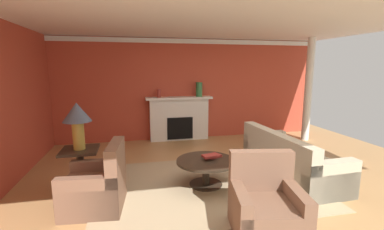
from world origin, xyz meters
TOP-DOWN VIEW (x-y plane):
  - ground_plane at (0.00, 0.00)m, footprint 9.18×9.18m
  - wall_fireplace at (0.00, 2.98)m, footprint 7.66×0.12m
  - ceiling_panel at (0.00, 0.30)m, footprint 7.66×6.45m
  - crown_moulding at (0.00, 2.90)m, footprint 7.66×0.08m
  - area_rug at (-0.35, -0.24)m, footprint 3.60×2.62m
  - fireplace at (-0.28, 2.77)m, footprint 1.80×0.35m
  - sofa at (1.24, -0.22)m, footprint 1.01×2.14m
  - armchair_near_window at (-2.06, -0.63)m, footprint 0.88×0.88m
  - armchair_facing_fireplace at (-0.00, -1.69)m, footprint 0.94×0.94m
  - coffee_table at (-0.35, -0.24)m, footprint 1.00×1.00m
  - side_table at (-2.37, 0.02)m, footprint 0.56×0.56m
  - table_lamp at (-2.37, 0.02)m, footprint 0.44×0.44m
  - vase_mantel_left at (-0.83, 2.72)m, footprint 0.11×0.11m
  - vase_mantel_right at (0.27, 2.72)m, footprint 0.18×0.18m
  - book_red_cover at (-0.18, -0.11)m, footprint 0.29×0.27m
  - book_art_folio at (-0.29, -0.22)m, footprint 0.25×0.20m
  - column_white at (3.14, 2.01)m, footprint 0.20×0.20m

SIDE VIEW (x-z plane):
  - ground_plane at x=0.00m, z-range 0.00..0.00m
  - area_rug at x=-0.35m, z-range 0.00..0.01m
  - sofa at x=1.24m, z-range -0.13..0.72m
  - armchair_near_window at x=-2.06m, z-range -0.17..0.78m
  - armchair_facing_fireplace at x=0.00m, z-range -0.17..0.78m
  - coffee_table at x=-0.35m, z-range 0.11..0.56m
  - side_table at x=-2.37m, z-range 0.05..0.75m
  - book_red_cover at x=-0.18m, z-range 0.45..0.49m
  - book_art_folio at x=-0.29m, z-range 0.49..0.53m
  - fireplace at x=-0.28m, z-range -0.03..1.17m
  - table_lamp at x=-2.37m, z-range 0.85..1.60m
  - vase_mantel_left at x=-0.83m, z-range 1.20..1.42m
  - wall_fireplace at x=0.00m, z-range 0.00..2.76m
  - column_white at x=3.14m, z-range 0.00..2.76m
  - vase_mantel_right at x=0.27m, z-range 1.20..1.59m
  - crown_moulding at x=0.00m, z-range 2.62..2.74m
  - ceiling_panel at x=0.00m, z-range 2.76..2.82m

